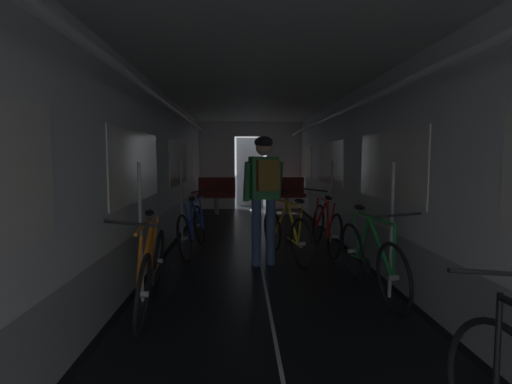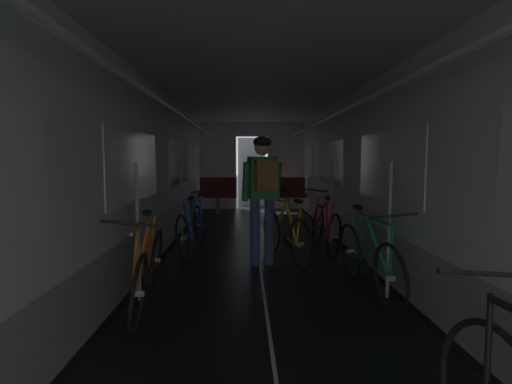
% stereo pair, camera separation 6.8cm
% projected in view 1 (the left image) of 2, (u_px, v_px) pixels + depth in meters
% --- Properties ---
extents(train_car_shell, '(3.14, 12.34, 2.57)m').
position_uv_depth(train_car_shell, '(260.00, 139.00, 5.20)').
color(train_car_shell, black).
rests_on(train_car_shell, ground).
extents(bench_seat_far_left, '(0.98, 0.51, 0.95)m').
position_uv_depth(bench_seat_far_left, '(217.00, 192.00, 9.72)').
color(bench_seat_far_left, gray).
rests_on(bench_seat_far_left, ground).
extents(bench_seat_far_right, '(0.98, 0.51, 0.95)m').
position_uv_depth(bench_seat_far_right, '(286.00, 192.00, 9.79)').
color(bench_seat_far_right, gray).
rests_on(bench_seat_far_right, ground).
extents(bicycle_blue, '(0.50, 1.70, 0.96)m').
position_uv_depth(bicycle_blue, '(193.00, 228.00, 5.73)').
color(bicycle_blue, black).
rests_on(bicycle_blue, ground).
extents(bicycle_red, '(0.44, 1.69, 0.95)m').
position_uv_depth(bicycle_red, '(325.00, 227.00, 5.81)').
color(bicycle_red, black).
rests_on(bicycle_red, ground).
extents(bicycle_green, '(0.44, 1.69, 0.94)m').
position_uv_depth(bicycle_green, '(370.00, 258.00, 3.99)').
color(bicycle_green, black).
rests_on(bicycle_green, ground).
extents(bicycle_orange, '(0.44, 1.69, 0.95)m').
position_uv_depth(bicycle_orange, '(151.00, 270.00, 3.58)').
color(bicycle_orange, black).
rests_on(bicycle_orange, ground).
extents(person_cyclist_aisle, '(0.56, 0.45, 1.73)m').
position_uv_depth(person_cyclist_aisle, '(264.00, 186.00, 4.98)').
color(person_cyclist_aisle, '#384C75').
rests_on(person_cyclist_aisle, ground).
extents(bicycle_yellow_in_aisle, '(0.62, 1.63, 0.94)m').
position_uv_depth(bicycle_yellow_in_aisle, '(286.00, 233.00, 5.33)').
color(bicycle_yellow_in_aisle, black).
rests_on(bicycle_yellow_in_aisle, ground).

